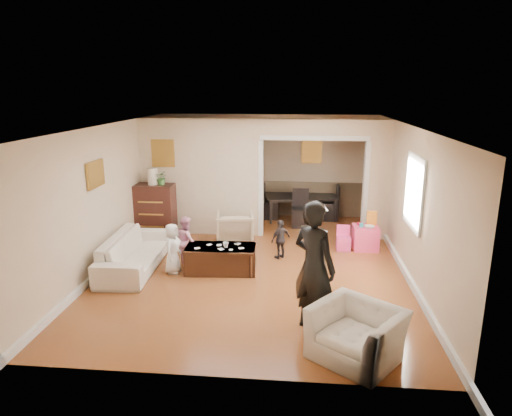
# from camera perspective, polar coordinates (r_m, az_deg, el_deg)

# --- Properties ---
(floor) EXTENTS (7.00, 7.00, 0.00)m
(floor) POSITION_cam_1_polar(r_m,az_deg,el_deg) (8.67, -0.13, -7.06)
(floor) COLOR #985327
(floor) RESTS_ON ground
(partition_left) EXTENTS (2.75, 0.18, 2.60)m
(partition_left) POSITION_cam_1_polar(r_m,az_deg,el_deg) (10.23, -6.86, 3.84)
(partition_left) COLOR beige
(partition_left) RESTS_ON ground
(partition_right) EXTENTS (0.55, 0.18, 2.60)m
(partition_right) POSITION_cam_1_polar(r_m,az_deg,el_deg) (10.14, 14.97, 3.34)
(partition_right) COLOR beige
(partition_right) RESTS_ON ground
(partition_header) EXTENTS (2.22, 0.18, 0.35)m
(partition_header) POSITION_cam_1_polar(r_m,az_deg,el_deg) (9.85, 7.38, 10.01)
(partition_header) COLOR beige
(partition_header) RESTS_ON partition_right
(window_pane) EXTENTS (0.03, 0.95, 1.10)m
(window_pane) POSITION_cam_1_polar(r_m,az_deg,el_deg) (8.04, 19.35, 1.88)
(window_pane) COLOR white
(window_pane) RESTS_ON ground
(framed_art_partition) EXTENTS (0.45, 0.03, 0.55)m
(framed_art_partition) POSITION_cam_1_polar(r_m,az_deg,el_deg) (10.25, -11.62, 6.78)
(framed_art_partition) COLOR brown
(framed_art_partition) RESTS_ON partition_left
(framed_art_sofa_wall) EXTENTS (0.03, 0.55, 0.40)m
(framed_art_sofa_wall) POSITION_cam_1_polar(r_m,az_deg,el_deg) (8.31, -19.54, 4.04)
(framed_art_sofa_wall) COLOR brown
(framed_art_alcove) EXTENTS (0.45, 0.03, 0.55)m
(framed_art_alcove) POSITION_cam_1_polar(r_m,az_deg,el_deg) (11.56, 7.01, 7.11)
(framed_art_alcove) COLOR brown
(sofa) EXTENTS (0.93, 2.19, 0.63)m
(sofa) POSITION_cam_1_polar(r_m,az_deg,el_deg) (8.68, -15.02, -5.35)
(sofa) COLOR silver
(sofa) RESTS_ON ground
(armchair_back) EXTENTS (0.87, 0.89, 0.71)m
(armchair_back) POSITION_cam_1_polar(r_m,az_deg,el_deg) (9.61, -2.68, -2.62)
(armchair_back) COLOR tan
(armchair_back) RESTS_ON ground
(armchair_front) EXTENTS (1.34, 1.32, 0.66)m
(armchair_front) POSITION_cam_1_polar(r_m,az_deg,el_deg) (5.89, 12.53, -15.16)
(armchair_front) COLOR silver
(armchair_front) RESTS_ON ground
(dresser) EXTENTS (0.88, 0.49, 1.21)m
(dresser) POSITION_cam_1_polar(r_m,az_deg,el_deg) (10.24, -12.63, -0.41)
(dresser) COLOR #34130F
(dresser) RESTS_ON ground
(table_lamp) EXTENTS (0.22, 0.22, 0.36)m
(table_lamp) POSITION_cam_1_polar(r_m,az_deg,el_deg) (10.06, -12.88, 3.90)
(table_lamp) COLOR beige
(table_lamp) RESTS_ON dresser
(potted_plant) EXTENTS (0.28, 0.25, 0.32)m
(potted_plant) POSITION_cam_1_polar(r_m,az_deg,el_deg) (10.01, -11.78, 3.77)
(potted_plant) COLOR #3C6B2F
(potted_plant) RESTS_ON dresser
(coffee_table) EXTENTS (1.30, 0.72, 0.47)m
(coffee_table) POSITION_cam_1_polar(r_m,az_deg,el_deg) (8.31, -4.43, -6.38)
(coffee_table) COLOR #3C2213
(coffee_table) RESTS_ON ground
(coffee_cup) EXTENTS (0.11, 0.11, 0.10)m
(coffee_cup) POSITION_cam_1_polar(r_m,az_deg,el_deg) (8.14, -3.83, -4.66)
(coffee_cup) COLOR silver
(coffee_cup) RESTS_ON coffee_table
(play_table) EXTENTS (0.52, 0.52, 0.49)m
(play_table) POSITION_cam_1_polar(r_m,az_deg,el_deg) (9.65, 13.57, -3.64)
(play_table) COLOR #F44073
(play_table) RESTS_ON ground
(cereal_box) EXTENTS (0.20, 0.07, 0.30)m
(cereal_box) POSITION_cam_1_polar(r_m,az_deg,el_deg) (9.65, 14.34, -1.25)
(cereal_box) COLOR yellow
(cereal_box) RESTS_ON play_table
(cyan_cup) EXTENTS (0.08, 0.08, 0.08)m
(cyan_cup) POSITION_cam_1_polar(r_m,az_deg,el_deg) (9.51, 13.12, -2.11)
(cyan_cup) COLOR teal
(cyan_cup) RESTS_ON play_table
(toy_block) EXTENTS (0.10, 0.09, 0.05)m
(toy_block) POSITION_cam_1_polar(r_m,az_deg,el_deg) (9.67, 12.87, -1.90)
(toy_block) COLOR red
(toy_block) RESTS_ON play_table
(play_bowl) EXTENTS (0.21, 0.21, 0.05)m
(play_bowl) POSITION_cam_1_polar(r_m,az_deg,el_deg) (9.47, 14.07, -2.33)
(play_bowl) COLOR white
(play_bowl) RESTS_ON play_table
(dining_table) EXTENTS (1.94, 1.32, 0.63)m
(dining_table) POSITION_cam_1_polar(r_m,az_deg,el_deg) (11.54, 5.59, 0.12)
(dining_table) COLOR black
(dining_table) RESTS_ON ground
(adult_person) EXTENTS (0.79, 0.77, 1.84)m
(adult_person) POSITION_cam_1_polar(r_m,az_deg,el_deg) (6.18, 7.32, -7.32)
(adult_person) COLOR black
(adult_person) RESTS_ON ground
(child_kneel_a) EXTENTS (0.34, 0.48, 0.92)m
(child_kneel_a) POSITION_cam_1_polar(r_m,az_deg,el_deg) (8.27, -10.47, -5.03)
(child_kneel_a) COLOR white
(child_kneel_a) RESTS_ON ground
(child_kneel_b) EXTENTS (0.50, 0.55, 0.92)m
(child_kneel_b) POSITION_cam_1_polar(r_m,az_deg,el_deg) (8.64, -8.71, -4.05)
(child_kneel_b) COLOR pink
(child_kneel_b) RESTS_ON ground
(child_toddler) EXTENTS (0.46, 0.45, 0.78)m
(child_toddler) POSITION_cam_1_polar(r_m,az_deg,el_deg) (8.85, 3.11, -3.93)
(child_toddler) COLOR black
(child_toddler) RESTS_ON ground
(craft_papers) EXTENTS (0.90, 0.44, 0.00)m
(craft_papers) POSITION_cam_1_polar(r_m,az_deg,el_deg) (8.21, -4.15, -4.86)
(craft_papers) COLOR white
(craft_papers) RESTS_ON coffee_table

